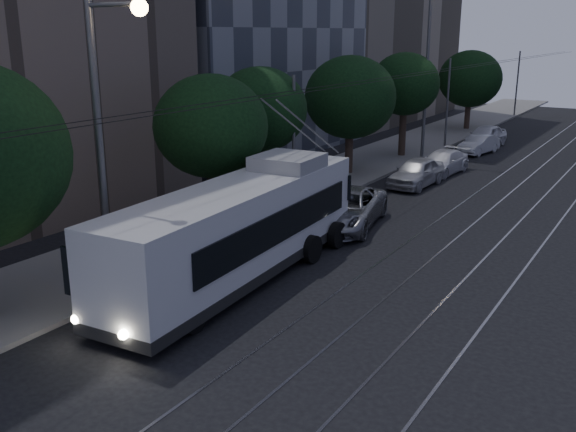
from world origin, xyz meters
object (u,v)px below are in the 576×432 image
(pickup_silver, at_px, (345,208))
(streetlamp_near, at_px, (108,122))
(car_white_d, at_px, (485,136))
(car_white_b, at_px, (442,162))
(trolleybus, at_px, (242,229))
(car_white_a, at_px, (416,172))
(car_white_c, at_px, (479,144))
(streetlamp_far, at_px, (434,56))

(pickup_silver, distance_m, streetlamp_near, 11.46)
(car_white_d, bearing_deg, streetlamp_near, -86.28)
(streetlamp_near, bearing_deg, car_white_b, 84.63)
(trolleybus, bearing_deg, car_white_a, 86.16)
(pickup_silver, relative_size, car_white_a, 1.30)
(car_white_c, distance_m, car_white_d, 2.88)
(pickup_silver, distance_m, car_white_c, 19.26)
(trolleybus, distance_m, car_white_c, 26.11)
(car_white_b, height_order, car_white_d, car_white_d)
(pickup_silver, xyz_separation_m, car_white_c, (0.00, 19.26, -0.17))
(car_white_c, bearing_deg, streetlamp_far, -108.41)
(streetlamp_far, bearing_deg, streetlamp_near, -90.05)
(trolleybus, relative_size, streetlamp_far, 1.16)
(pickup_silver, relative_size, car_white_c, 1.51)
(car_white_d, height_order, streetlamp_far, streetlamp_far)
(trolleybus, distance_m, streetlamp_near, 5.40)
(trolleybus, xyz_separation_m, car_white_b, (0.20, 18.89, -1.02))
(pickup_silver, distance_m, streetlamp_far, 16.65)
(car_white_b, distance_m, streetlamp_far, 6.96)
(trolleybus, height_order, pickup_silver, trolleybus)
(trolleybus, bearing_deg, car_white_d, 86.77)
(car_white_c, distance_m, streetlamp_near, 30.02)
(streetlamp_far, bearing_deg, pickup_silver, -82.39)
(car_white_b, bearing_deg, car_white_c, 95.36)
(car_white_a, distance_m, car_white_b, 3.72)
(car_white_a, bearing_deg, car_white_b, 90.95)
(streetlamp_far, bearing_deg, trolleybus, -85.20)
(streetlamp_near, bearing_deg, car_white_c, 85.93)
(pickup_silver, relative_size, streetlamp_near, 0.64)
(car_white_b, height_order, car_white_c, car_white_b)
(trolleybus, xyz_separation_m, pickup_silver, (0.20, 6.82, -0.89))
(car_white_c, distance_m, streetlamp_far, 7.07)
(pickup_silver, xyz_separation_m, car_white_d, (-0.37, 22.11, -0.03))
(car_white_b, bearing_deg, streetlamp_far, 125.97)
(car_white_b, relative_size, streetlamp_near, 0.51)
(trolleybus, distance_m, car_white_a, 15.21)
(car_white_b, bearing_deg, car_white_a, -86.56)
(car_white_c, height_order, car_white_d, car_white_d)
(car_white_b, relative_size, car_white_d, 1.00)
(car_white_a, distance_m, streetlamp_far, 9.32)
(trolleybus, relative_size, car_white_c, 3.30)
(pickup_silver, height_order, streetlamp_near, streetlamp_near)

